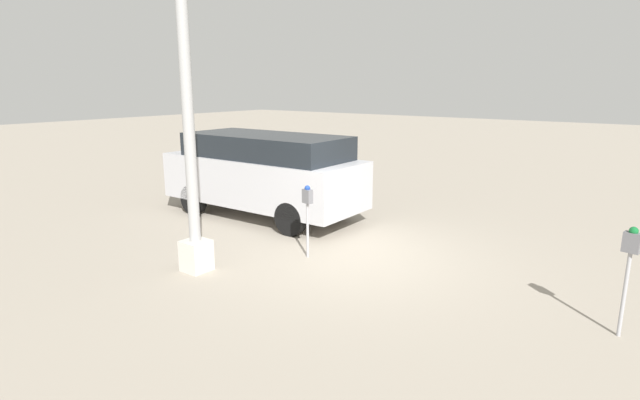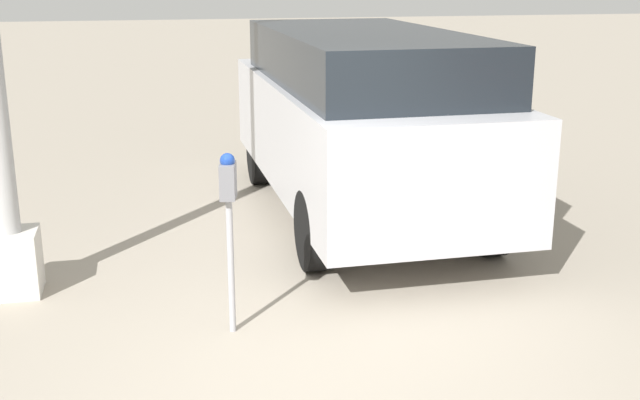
% 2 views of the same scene
% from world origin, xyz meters
% --- Properties ---
extents(ground_plane, '(80.00, 80.00, 0.00)m').
position_xyz_m(ground_plane, '(0.00, 0.00, 0.00)').
color(ground_plane, gray).
extents(parking_meter_near, '(0.22, 0.15, 1.39)m').
position_xyz_m(parking_meter_near, '(0.72, 0.43, 1.03)').
color(parking_meter_near, '#9E9EA3').
rests_on(parking_meter_near, ground).
extents(parked_van, '(5.13, 2.04, 2.04)m').
position_xyz_m(parked_van, '(3.45, -1.30, 1.13)').
color(parked_van, '#B2B2B7').
rests_on(parked_van, ground).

